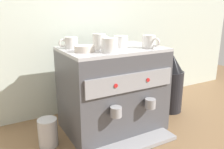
{
  "coord_description": "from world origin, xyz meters",
  "views": [
    {
      "loc": [
        -0.62,
        -1.09,
        0.68
      ],
      "look_at": [
        0.0,
        0.0,
        0.33
      ],
      "focal_mm": 36.85,
      "sensor_mm": 36.0,
      "label": 1
    }
  ],
  "objects_px": {
    "espresso_machine": "(112,89)",
    "ceramic_cup_1": "(149,42)",
    "ceramic_bowl_0": "(117,41)",
    "ceramic_cup_2": "(110,45)",
    "ceramic_cup_3": "(120,42)",
    "milk_pitcher": "(48,132)",
    "ceramic_cup_0": "(100,41)",
    "ceramic_bowl_1": "(85,49)",
    "ceramic_cup_4": "(71,43)",
    "coffee_grinder": "(171,85)"
  },
  "relations": [
    {
      "from": "ceramic_cup_0",
      "to": "ceramic_bowl_0",
      "type": "distance_m",
      "value": 0.22
    },
    {
      "from": "ceramic_cup_2",
      "to": "ceramic_cup_3",
      "type": "xyz_separation_m",
      "value": [
        0.12,
        0.1,
        -0.0
      ]
    },
    {
      "from": "ceramic_bowl_0",
      "to": "coffee_grinder",
      "type": "height_order",
      "value": "ceramic_bowl_0"
    },
    {
      "from": "ceramic_cup_0",
      "to": "coffee_grinder",
      "type": "bearing_deg",
      "value": 1.79
    },
    {
      "from": "ceramic_cup_1",
      "to": "ceramic_cup_2",
      "type": "relative_size",
      "value": 1.0
    },
    {
      "from": "ceramic_cup_1",
      "to": "ceramic_cup_2",
      "type": "distance_m",
      "value": 0.25
    },
    {
      "from": "ceramic_cup_0",
      "to": "coffee_grinder",
      "type": "height_order",
      "value": "ceramic_cup_0"
    },
    {
      "from": "ceramic_bowl_0",
      "to": "ceramic_cup_2",
      "type": "bearing_deg",
      "value": -128.17
    },
    {
      "from": "espresso_machine",
      "to": "ceramic_bowl_0",
      "type": "height_order",
      "value": "ceramic_bowl_0"
    },
    {
      "from": "ceramic_cup_3",
      "to": "ceramic_bowl_1",
      "type": "xyz_separation_m",
      "value": [
        -0.22,
        -0.03,
        -0.02
      ]
    },
    {
      "from": "ceramic_cup_0",
      "to": "ceramic_cup_1",
      "type": "relative_size",
      "value": 0.99
    },
    {
      "from": "espresso_machine",
      "to": "ceramic_cup_2",
      "type": "xyz_separation_m",
      "value": [
        -0.08,
        -0.11,
        0.28
      ]
    },
    {
      "from": "ceramic_cup_4",
      "to": "coffee_grinder",
      "type": "distance_m",
      "value": 0.75
    },
    {
      "from": "ceramic_bowl_1",
      "to": "ceramic_cup_2",
      "type": "bearing_deg",
      "value": -35.58
    },
    {
      "from": "ceramic_cup_3",
      "to": "milk_pitcher",
      "type": "bearing_deg",
      "value": 179.12
    },
    {
      "from": "coffee_grinder",
      "to": "milk_pitcher",
      "type": "bearing_deg",
      "value": -178.66
    },
    {
      "from": "ceramic_cup_2",
      "to": "coffee_grinder",
      "type": "relative_size",
      "value": 0.27
    },
    {
      "from": "ceramic_cup_0",
      "to": "milk_pitcher",
      "type": "bearing_deg",
      "value": -179.45
    },
    {
      "from": "ceramic_cup_2",
      "to": "ceramic_cup_1",
      "type": "bearing_deg",
      "value": 2.2
    },
    {
      "from": "ceramic_cup_4",
      "to": "ceramic_cup_2",
      "type": "bearing_deg",
      "value": -57.75
    },
    {
      "from": "ceramic_cup_3",
      "to": "ceramic_bowl_1",
      "type": "relative_size",
      "value": 1.11
    },
    {
      "from": "espresso_machine",
      "to": "ceramic_cup_4",
      "type": "distance_m",
      "value": 0.35
    },
    {
      "from": "ceramic_cup_1",
      "to": "ceramic_bowl_0",
      "type": "height_order",
      "value": "ceramic_cup_1"
    },
    {
      "from": "espresso_machine",
      "to": "coffee_grinder",
      "type": "bearing_deg",
      "value": 1.46
    },
    {
      "from": "ceramic_cup_1",
      "to": "ceramic_bowl_0",
      "type": "bearing_deg",
      "value": 107.29
    },
    {
      "from": "ceramic_bowl_0",
      "to": "coffee_grinder",
      "type": "relative_size",
      "value": 0.24
    },
    {
      "from": "ceramic_cup_2",
      "to": "ceramic_bowl_0",
      "type": "relative_size",
      "value": 1.16
    },
    {
      "from": "ceramic_cup_1",
      "to": "ceramic_cup_3",
      "type": "xyz_separation_m",
      "value": [
        -0.13,
        0.09,
        -0.0
      ]
    },
    {
      "from": "ceramic_cup_2",
      "to": "ceramic_cup_4",
      "type": "relative_size",
      "value": 1.07
    },
    {
      "from": "ceramic_bowl_1",
      "to": "ceramic_cup_4",
      "type": "bearing_deg",
      "value": 101.2
    },
    {
      "from": "ceramic_bowl_1",
      "to": "coffee_grinder",
      "type": "distance_m",
      "value": 0.72
    },
    {
      "from": "ceramic_cup_4",
      "to": "milk_pitcher",
      "type": "relative_size",
      "value": 0.69
    },
    {
      "from": "espresso_machine",
      "to": "ceramic_cup_1",
      "type": "bearing_deg",
      "value": -31.75
    },
    {
      "from": "ceramic_bowl_0",
      "to": "ceramic_cup_1",
      "type": "bearing_deg",
      "value": -72.71
    },
    {
      "from": "ceramic_cup_0",
      "to": "ceramic_bowl_0",
      "type": "xyz_separation_m",
      "value": [
        0.18,
        0.12,
        -0.02
      ]
    },
    {
      "from": "ceramic_cup_3",
      "to": "milk_pitcher",
      "type": "distance_m",
      "value": 0.61
    },
    {
      "from": "ceramic_cup_0",
      "to": "ceramic_bowl_0",
      "type": "height_order",
      "value": "ceramic_cup_0"
    },
    {
      "from": "ceramic_cup_3",
      "to": "espresso_machine",
      "type": "bearing_deg",
      "value": 159.93
    },
    {
      "from": "espresso_machine",
      "to": "ceramic_cup_4",
      "type": "relative_size",
      "value": 5.38
    },
    {
      "from": "ceramic_cup_4",
      "to": "ceramic_bowl_0",
      "type": "distance_m",
      "value": 0.31
    },
    {
      "from": "ceramic_cup_0",
      "to": "ceramic_bowl_1",
      "type": "height_order",
      "value": "ceramic_cup_0"
    },
    {
      "from": "ceramic_cup_0",
      "to": "ceramic_cup_2",
      "type": "distance_m",
      "value": 0.11
    },
    {
      "from": "ceramic_cup_4",
      "to": "ceramic_bowl_1",
      "type": "height_order",
      "value": "ceramic_cup_4"
    },
    {
      "from": "ceramic_bowl_0",
      "to": "ceramic_cup_0",
      "type": "bearing_deg",
      "value": -145.9
    },
    {
      "from": "espresso_machine",
      "to": "ceramic_cup_0",
      "type": "distance_m",
      "value": 0.29
    },
    {
      "from": "ceramic_cup_0",
      "to": "milk_pitcher",
      "type": "distance_m",
      "value": 0.54
    },
    {
      "from": "ceramic_cup_2",
      "to": "ceramic_cup_4",
      "type": "xyz_separation_m",
      "value": [
        -0.13,
        0.2,
        -0.0
      ]
    },
    {
      "from": "espresso_machine",
      "to": "coffee_grinder",
      "type": "xyz_separation_m",
      "value": [
        0.47,
        0.01,
        -0.05
      ]
    },
    {
      "from": "espresso_machine",
      "to": "ceramic_cup_1",
      "type": "height_order",
      "value": "ceramic_cup_1"
    },
    {
      "from": "ceramic_cup_4",
      "to": "ceramic_bowl_1",
      "type": "distance_m",
      "value": 0.13
    }
  ]
}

